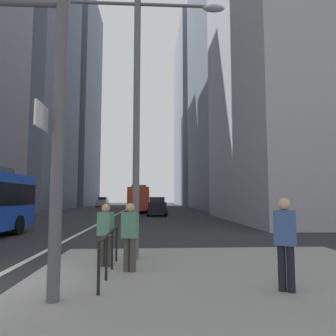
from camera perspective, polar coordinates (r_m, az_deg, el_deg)
ground_plane at (r=27.37m, az=-11.31°, el=-9.33°), size 160.00×160.00×0.00m
median_island at (r=6.56m, az=13.35°, el=-21.72°), size 9.00×10.00×0.15m
lane_centre_line at (r=37.28m, az=-9.16°, el=-8.28°), size 0.20×80.00×0.01m
office_tower_left_mid at (r=56.54m, az=-24.66°, el=17.49°), size 12.64×19.22×46.88m
office_tower_left_far at (r=75.82m, az=-18.65°, el=11.80°), size 13.92×19.25×47.93m
office_tower_right_mid at (r=54.44m, az=11.56°, el=17.05°), size 11.65×22.94×45.20m
office_tower_right_far at (r=82.18m, az=6.16°, el=9.23°), size 12.40×25.76×45.24m
city_bus_red_receding at (r=41.44m, az=-5.29°, el=-5.49°), size 2.77×11.82×3.40m
car_oncoming_mid at (r=61.49m, az=-11.97°, el=-6.14°), size 2.06×4.09×1.94m
car_receding_near at (r=32.33m, az=-2.10°, el=-7.05°), size 2.09×4.17×1.94m
street_lamp_post at (r=9.78m, az=-5.77°, el=14.66°), size 5.50×0.32×8.00m
pedestrian_railing at (r=7.56m, az=-10.73°, el=-13.67°), size 0.06×3.08×0.98m
pedestrian_waiting at (r=6.50m, az=20.81°, el=-12.10°), size 0.45×0.41×1.77m
pedestrian_walking at (r=8.39m, az=-11.47°, el=-11.44°), size 0.44×0.37×1.61m
pedestrian_far at (r=7.73m, az=-7.04°, el=-11.89°), size 0.43×0.33×1.64m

